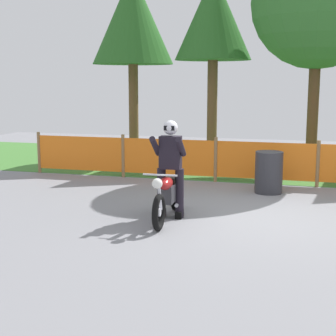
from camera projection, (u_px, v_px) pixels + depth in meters
ground at (251, 216)px, 9.03m from camera, size 24.00×24.00×0.02m
grass_verge at (273, 165)px, 14.37m from camera, size 24.00×5.53×0.01m
barrier_fence at (265, 161)px, 11.65m from camera, size 11.56×0.08×1.05m
tree_leftmost at (133, 20)px, 14.64m from camera, size 2.34×2.34×5.41m
tree_near_left at (213, 18)px, 13.86m from camera, size 2.10×2.10×5.24m
tree_near_right at (318, 2)px, 12.55m from camera, size 3.29×3.29×5.91m
motorcycle_lead at (168, 195)px, 8.68m from camera, size 0.56×1.90×0.90m
rider_lead at (171, 163)px, 8.79m from camera, size 0.56×0.69×1.69m
oil_drum at (269, 172)px, 10.79m from camera, size 0.58×0.58×0.88m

